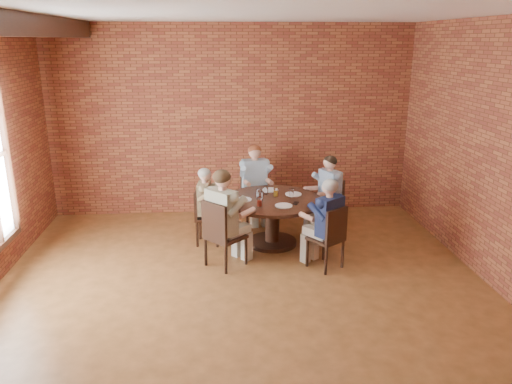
{
  "coord_description": "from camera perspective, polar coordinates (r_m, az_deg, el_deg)",
  "views": [
    {
      "loc": [
        -0.33,
        -5.46,
        3.11
      ],
      "look_at": [
        0.22,
        1.0,
        1.12
      ],
      "focal_mm": 35.0,
      "sensor_mm": 36.0,
      "label": 1
    }
  ],
  "objects": [
    {
      "name": "wall_back",
      "position": [
        9.08,
        -2.77,
        8.08
      ],
      "size": [
        7.0,
        0.0,
        7.0
      ],
      "primitive_type": "plane",
      "rotation": [
        1.57,
        0.0,
        0.0
      ],
      "color": "brown",
      "rests_on": "ground"
    },
    {
      "name": "glass_e",
      "position": [
        7.6,
        0.57,
        -0.49
      ],
      "size": [
        0.07,
        0.07,
        0.14
      ],
      "primitive_type": "cylinder",
      "color": "white",
      "rests_on": "dining_table"
    },
    {
      "name": "chair_c",
      "position": [
        7.87,
        -6.02,
        -2.57
      ],
      "size": [
        0.42,
        0.42,
        0.88
      ],
      "rotation": [
        0.0,
        0.0,
        1.45
      ],
      "color": "black",
      "rests_on": "floor"
    },
    {
      "name": "diner_d",
      "position": [
        7.01,
        -3.54,
        -3.03
      ],
      "size": [
        0.91,
        0.91,
        1.42
      ],
      "primitive_type": null,
      "rotation": [
        0.0,
        0.0,
        2.33
      ],
      "color": "#B5A38E",
      "rests_on": "floor"
    },
    {
      "name": "dining_table",
      "position": [
        7.78,
        1.89,
        -2.34
      ],
      "size": [
        1.54,
        1.54,
        0.75
      ],
      "color": "black",
      "rests_on": "floor"
    },
    {
      "name": "glass_f",
      "position": [
        7.35,
        0.4,
        -1.11
      ],
      "size": [
        0.07,
        0.07,
        0.14
      ],
      "primitive_type": "cylinder",
      "color": "white",
      "rests_on": "dining_table"
    },
    {
      "name": "plate_b",
      "position": [
        8.15,
        1.64,
        0.24
      ],
      "size": [
        0.26,
        0.26,
        0.01
      ],
      "primitive_type": "cylinder",
      "color": "white",
      "rests_on": "dining_table"
    },
    {
      "name": "glass_c",
      "position": [
        7.93,
        1.16,
        0.26
      ],
      "size": [
        0.07,
        0.07,
        0.14
      ],
      "primitive_type": "cylinder",
      "color": "white",
      "rests_on": "dining_table"
    },
    {
      "name": "diner_b",
      "position": [
        8.76,
        -0.08,
        0.95
      ],
      "size": [
        0.65,
        0.75,
        1.37
      ],
      "primitive_type": null,
      "rotation": [
        0.0,
        0.0,
        0.16
      ],
      "color": "#95ADBD",
      "rests_on": "floor"
    },
    {
      "name": "plate_a",
      "position": [
        7.94,
        4.29,
        -0.24
      ],
      "size": [
        0.26,
        0.26,
        0.01
      ],
      "primitive_type": "cylinder",
      "color": "white",
      "rests_on": "dining_table"
    },
    {
      "name": "chair_d",
      "position": [
        7.01,
        -4.08,
        -4.62
      ],
      "size": [
        0.66,
        0.66,
        0.98
      ],
      "rotation": [
        0.0,
        0.0,
        2.33
      ],
      "color": "black",
      "rests_on": "floor"
    },
    {
      "name": "diner_a",
      "position": [
        8.33,
        8.1,
        -0.31
      ],
      "size": [
        0.78,
        0.73,
        1.3
      ],
      "primitive_type": null,
      "rotation": [
        0.0,
        0.0,
        -1.13
      ],
      "color": "#396494",
      "rests_on": "floor"
    },
    {
      "name": "wall_front",
      "position": [
        2.44,
        3.94,
        -18.31
      ],
      "size": [
        7.0,
        0.0,
        7.0
      ],
      "primitive_type": "plane",
      "rotation": [
        -1.57,
        0.0,
        0.0
      ],
      "color": "brown",
      "rests_on": "ground"
    },
    {
      "name": "chair_e",
      "position": [
        7.02,
        8.47,
        -4.96
      ],
      "size": [
        0.57,
        0.57,
        0.92
      ],
      "rotation": [
        0.0,
        0.0,
        3.77
      ],
      "color": "black",
      "rests_on": "floor"
    },
    {
      "name": "ceiling",
      "position": [
        5.48,
        -1.53,
        20.08
      ],
      "size": [
        7.0,
        7.0,
        0.0
      ],
      "primitive_type": "plane",
      "rotation": [
        3.14,
        0.0,
        0.0
      ],
      "color": "white",
      "rests_on": "wall_back"
    },
    {
      "name": "glass_b",
      "position": [
        7.83,
        2.27,
        0.01
      ],
      "size": [
        0.07,
        0.07,
        0.14
      ],
      "primitive_type": "cylinder",
      "color": "white",
      "rests_on": "dining_table"
    },
    {
      "name": "diner_c",
      "position": [
        7.82,
        -5.53,
        -1.67
      ],
      "size": [
        0.62,
        0.53,
        1.22
      ],
      "primitive_type": null,
      "rotation": [
        0.0,
        0.0,
        1.45
      ],
      "color": "brown",
      "rests_on": "floor"
    },
    {
      "name": "glass_a",
      "position": [
        7.78,
        4.08,
        -0.12
      ],
      "size": [
        0.07,
        0.07,
        0.14
      ],
      "primitive_type": "cylinder",
      "color": "white",
      "rests_on": "dining_table"
    },
    {
      "name": "chair_a",
      "position": [
        8.42,
        8.49,
        -1.2
      ],
      "size": [
        0.55,
        0.55,
        0.92
      ],
      "rotation": [
        0.0,
        0.0,
        -1.13
      ],
      "color": "black",
      "rests_on": "floor"
    },
    {
      "name": "plate_c",
      "position": [
        7.65,
        -1.48,
        -0.86
      ],
      "size": [
        0.26,
        0.26,
        0.01
      ],
      "primitive_type": "cylinder",
      "color": "white",
      "rests_on": "dining_table"
    },
    {
      "name": "glass_d",
      "position": [
        7.73,
        0.27,
        -0.19
      ],
      "size": [
        0.07,
        0.07,
        0.14
      ],
      "primitive_type": "cylinder",
      "color": "white",
      "rests_on": "dining_table"
    },
    {
      "name": "chair_b",
      "position": [
        8.89,
        -0.22,
        0.07
      ],
      "size": [
        0.51,
        0.51,
        0.96
      ],
      "rotation": [
        0.0,
        0.0,
        0.16
      ],
      "color": "black",
      "rests_on": "floor"
    },
    {
      "name": "plate_d",
      "position": [
        7.38,
        3.18,
        -1.57
      ],
      "size": [
        0.26,
        0.26,
        0.01
      ],
      "primitive_type": "cylinder",
      "color": "white",
      "rests_on": "dining_table"
    },
    {
      "name": "smartphone",
      "position": [
        7.52,
        4.56,
        -1.28
      ],
      "size": [
        0.12,
        0.16,
        0.01
      ],
      "primitive_type": "cube",
      "rotation": [
        0.0,
        0.0,
        -0.4
      ],
      "color": "black",
      "rests_on": "dining_table"
    },
    {
      "name": "floor",
      "position": [
        6.29,
        -1.28,
        -12.58
      ],
      "size": [
        7.0,
        7.0,
        0.0
      ],
      "primitive_type": "plane",
      "color": "#9D5E30",
      "rests_on": "ground"
    },
    {
      "name": "diner_e",
      "position": [
        7.02,
        8.02,
        -3.64
      ],
      "size": [
        0.78,
        0.81,
        1.3
      ],
      "primitive_type": null,
      "rotation": [
        0.0,
        0.0,
        3.77
      ],
      "color": "#172043",
      "rests_on": "floor"
    }
  ]
}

